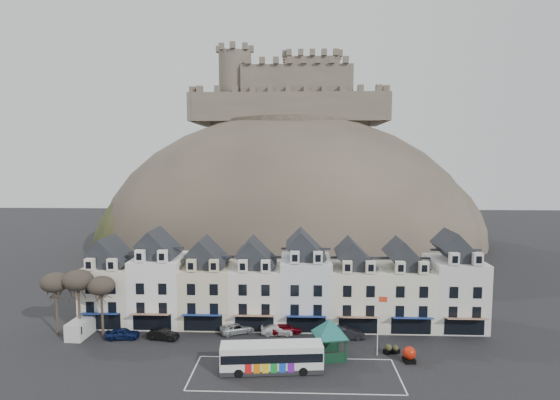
{
  "coord_description": "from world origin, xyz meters",
  "views": [
    {
      "loc": [
        2.11,
        -43.27,
        23.09
      ],
      "look_at": [
        -0.48,
        24.0,
        16.45
      ],
      "focal_mm": 28.0,
      "sensor_mm": 36.0,
      "label": 1
    }
  ],
  "objects_px": {
    "bus": "(272,356)",
    "car_white": "(277,330)",
    "bus_shelter": "(330,328)",
    "white_van": "(82,327)",
    "car_silver": "(238,328)",
    "car_maroon": "(286,328)",
    "red_buoy": "(409,354)",
    "flagpole": "(379,321)",
    "car_navy": "(123,333)",
    "car_charcoal": "(346,333)",
    "car_black": "(163,335)"
  },
  "relations": [
    {
      "from": "white_van",
      "to": "car_charcoal",
      "type": "distance_m",
      "value": 34.12
    },
    {
      "from": "bus_shelter",
      "to": "car_black",
      "type": "xyz_separation_m",
      "value": [
        -20.75,
        4.18,
        -2.91
      ]
    },
    {
      "from": "flagpole",
      "to": "car_silver",
      "type": "height_order",
      "value": "flagpole"
    },
    {
      "from": "flagpole",
      "to": "car_maroon",
      "type": "bearing_deg",
      "value": 151.47
    },
    {
      "from": "car_maroon",
      "to": "car_charcoal",
      "type": "xyz_separation_m",
      "value": [
        7.63,
        -1.4,
        0.08
      ]
    },
    {
      "from": "car_navy",
      "to": "car_silver",
      "type": "xyz_separation_m",
      "value": [
        14.4,
        2.5,
        -0.06
      ]
    },
    {
      "from": "bus",
      "to": "car_white",
      "type": "height_order",
      "value": "bus"
    },
    {
      "from": "bus",
      "to": "flagpole",
      "type": "relative_size",
      "value": 1.54
    },
    {
      "from": "bus_shelter",
      "to": "car_navy",
      "type": "xyz_separation_m",
      "value": [
        -25.97,
        4.18,
        -2.85
      ]
    },
    {
      "from": "white_van",
      "to": "car_silver",
      "type": "height_order",
      "value": "white_van"
    },
    {
      "from": "white_van",
      "to": "car_black",
      "type": "relative_size",
      "value": 1.24
    },
    {
      "from": "white_van",
      "to": "car_navy",
      "type": "relative_size",
      "value": 1.18
    },
    {
      "from": "flagpole",
      "to": "red_buoy",
      "type": "bearing_deg",
      "value": -26.47
    },
    {
      "from": "car_charcoal",
      "to": "bus",
      "type": "bearing_deg",
      "value": 127.25
    },
    {
      "from": "car_black",
      "to": "car_silver",
      "type": "relative_size",
      "value": 0.86
    },
    {
      "from": "bus_shelter",
      "to": "car_silver",
      "type": "distance_m",
      "value": 13.67
    },
    {
      "from": "car_silver",
      "to": "car_charcoal",
      "type": "height_order",
      "value": "car_charcoal"
    },
    {
      "from": "car_navy",
      "to": "flagpole",
      "type": "bearing_deg",
      "value": -101.7
    },
    {
      "from": "red_buoy",
      "to": "car_silver",
      "type": "relative_size",
      "value": 0.39
    },
    {
      "from": "car_charcoal",
      "to": "car_maroon",
      "type": "bearing_deg",
      "value": 72.37
    },
    {
      "from": "car_charcoal",
      "to": "car_white",
      "type": "bearing_deg",
      "value": 75.88
    },
    {
      "from": "red_buoy",
      "to": "car_white",
      "type": "distance_m",
      "value": 16.88
    },
    {
      "from": "bus_shelter",
      "to": "white_van",
      "type": "bearing_deg",
      "value": 159.36
    },
    {
      "from": "car_white",
      "to": "flagpole",
      "type": "bearing_deg",
      "value": -118.9
    },
    {
      "from": "bus_shelter",
      "to": "car_white",
      "type": "height_order",
      "value": "bus_shelter"
    },
    {
      "from": "flagpole",
      "to": "car_white",
      "type": "distance_m",
      "value": 13.76
    },
    {
      "from": "flagpole",
      "to": "car_charcoal",
      "type": "xyz_separation_m",
      "value": [
        -3.24,
        4.51,
        -3.37
      ]
    },
    {
      "from": "car_white",
      "to": "red_buoy",
      "type": "bearing_deg",
      "value": -119.26
    },
    {
      "from": "flagpole",
      "to": "car_navy",
      "type": "bearing_deg",
      "value": 173.86
    },
    {
      "from": "white_van",
      "to": "car_charcoal",
      "type": "bearing_deg",
      "value": 2.66
    },
    {
      "from": "car_maroon",
      "to": "red_buoy",
      "type": "bearing_deg",
      "value": -133.47
    },
    {
      "from": "white_van",
      "to": "car_maroon",
      "type": "xyz_separation_m",
      "value": [
        26.5,
        1.59,
        -0.41
      ]
    },
    {
      "from": "flagpole",
      "to": "car_charcoal",
      "type": "distance_m",
      "value": 6.49
    },
    {
      "from": "bus",
      "to": "white_van",
      "type": "xyz_separation_m",
      "value": [
        -25.17,
        8.6,
        -0.61
      ]
    },
    {
      "from": "car_silver",
      "to": "car_maroon",
      "type": "relative_size",
      "value": 1.12
    },
    {
      "from": "red_buoy",
      "to": "flagpole",
      "type": "bearing_deg",
      "value": 153.53
    },
    {
      "from": "flagpole",
      "to": "car_maroon",
      "type": "height_order",
      "value": "flagpole"
    },
    {
      "from": "car_white",
      "to": "car_maroon",
      "type": "height_order",
      "value": "car_maroon"
    },
    {
      "from": "red_buoy",
      "to": "car_black",
      "type": "distance_m",
      "value": 30.08
    },
    {
      "from": "bus",
      "to": "red_buoy",
      "type": "bearing_deg",
      "value": 4.37
    },
    {
      "from": "flagpole",
      "to": "car_maroon",
      "type": "distance_m",
      "value": 12.84
    },
    {
      "from": "white_van",
      "to": "bus",
      "type": "bearing_deg",
      "value": -16.54
    },
    {
      "from": "red_buoy",
      "to": "car_black",
      "type": "height_order",
      "value": "red_buoy"
    },
    {
      "from": "bus",
      "to": "red_buoy",
      "type": "height_order",
      "value": "bus"
    },
    {
      "from": "red_buoy",
      "to": "white_van",
      "type": "bearing_deg",
      "value": 171.71
    },
    {
      "from": "bus",
      "to": "car_black",
      "type": "bearing_deg",
      "value": 146.11
    },
    {
      "from": "bus",
      "to": "red_buoy",
      "type": "distance_m",
      "value": 15.66
    },
    {
      "from": "bus",
      "to": "car_white",
      "type": "bearing_deg",
      "value": 83.72
    },
    {
      "from": "red_buoy",
      "to": "flagpole",
      "type": "distance_m",
      "value": 4.82
    },
    {
      "from": "car_black",
      "to": "red_buoy",
      "type": "bearing_deg",
      "value": -89.94
    }
  ]
}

